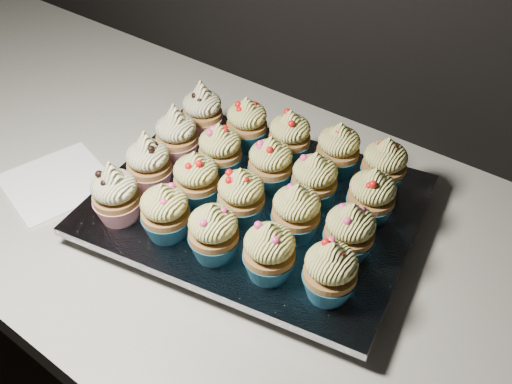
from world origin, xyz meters
TOP-DOWN VIEW (x-y plane):
  - cabinet at (0.00, 1.70)m, footprint 2.40×0.60m
  - worktop at (0.00, 1.70)m, footprint 2.44×0.64m
  - napkin at (-0.13, 1.58)m, footprint 0.18×0.18m
  - baking_tray at (0.16, 1.70)m, footprint 0.44×0.37m
  - foil_lining at (0.16, 1.70)m, footprint 0.48×0.41m
  - cupcake_0 at (0.03, 1.57)m, footprint 0.06×0.06m
  - cupcake_1 at (0.11, 1.58)m, footprint 0.06×0.06m
  - cupcake_2 at (0.18, 1.59)m, footprint 0.06×0.06m
  - cupcake_3 at (0.25, 1.61)m, footprint 0.06×0.06m
  - cupcake_4 at (0.32, 1.62)m, footprint 0.06×0.06m
  - cupcake_5 at (0.02, 1.64)m, footprint 0.06×0.06m
  - cupcake_6 at (0.10, 1.65)m, footprint 0.06×0.06m
  - cupcake_7 at (0.17, 1.66)m, footprint 0.06×0.06m
  - cupcake_8 at (0.24, 1.68)m, footprint 0.06×0.06m
  - cupcake_9 at (0.31, 1.69)m, footprint 0.06×0.06m
  - cupcake_10 at (0.01, 1.71)m, footprint 0.06×0.06m
  - cupcake_11 at (0.08, 1.72)m, footprint 0.06×0.06m
  - cupcake_12 at (0.16, 1.74)m, footprint 0.06×0.06m
  - cupcake_13 at (0.22, 1.75)m, footprint 0.06×0.06m
  - cupcake_14 at (0.30, 1.76)m, footprint 0.06×0.06m
  - cupcake_15 at (-0.00, 1.78)m, footprint 0.06×0.06m
  - cupcake_16 at (0.07, 1.80)m, footprint 0.06×0.06m
  - cupcake_17 at (0.14, 1.81)m, footprint 0.06×0.06m
  - cupcake_18 at (0.21, 1.83)m, footprint 0.06×0.06m
  - cupcake_19 at (0.28, 1.83)m, footprint 0.06×0.06m

SIDE VIEW (x-z plane):
  - cabinet at x=0.00m, z-range 0.00..0.86m
  - worktop at x=0.00m, z-range 0.86..0.90m
  - napkin at x=-0.13m, z-range 0.90..0.90m
  - baking_tray at x=0.16m, z-range 0.90..0.92m
  - foil_lining at x=0.16m, z-range 0.92..0.93m
  - cupcake_1 at x=0.11m, z-range 0.93..1.01m
  - cupcake_2 at x=0.18m, z-range 0.93..1.01m
  - cupcake_3 at x=0.25m, z-range 0.93..1.01m
  - cupcake_4 at x=0.32m, z-range 0.93..1.01m
  - cupcake_6 at x=0.10m, z-range 0.93..1.01m
  - cupcake_7 at x=0.17m, z-range 0.93..1.01m
  - cupcake_8 at x=0.24m, z-range 0.93..1.01m
  - cupcake_9 at x=0.31m, z-range 0.93..1.01m
  - cupcake_11 at x=0.08m, z-range 0.93..1.01m
  - cupcake_12 at x=0.16m, z-range 0.93..1.01m
  - cupcake_13 at x=0.22m, z-range 0.93..1.01m
  - cupcake_14 at x=0.30m, z-range 0.93..1.01m
  - cupcake_16 at x=0.07m, z-range 0.93..1.01m
  - cupcake_17 at x=0.14m, z-range 0.93..1.01m
  - cupcake_18 at x=0.21m, z-range 0.93..1.01m
  - cupcake_19 at x=0.28m, z-range 0.93..1.01m
  - cupcake_0 at x=0.03m, z-range 0.93..1.02m
  - cupcake_5 at x=0.02m, z-range 0.93..1.02m
  - cupcake_10 at x=0.01m, z-range 0.93..1.02m
  - cupcake_15 at x=0.00m, z-range 0.93..1.02m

